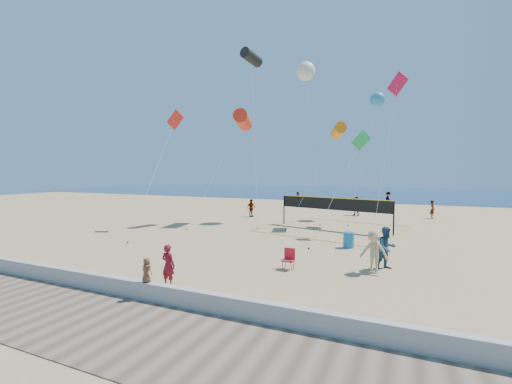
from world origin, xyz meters
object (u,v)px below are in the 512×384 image
at_px(woman, 168,265).
at_px(camp_chair, 289,258).
at_px(trash_barrel, 349,240).
at_px(volleyball_net, 333,208).

bearing_deg(woman, camp_chair, -128.83).
xyz_separation_m(trash_barrel, volleyball_net, (-2.04, 5.86, 1.18)).
height_order(camp_chair, trash_barrel, camp_chair).
relative_size(camp_chair, trash_barrel, 1.15).
xyz_separation_m(woman, volleyball_net, (3.13, 15.18, 0.84)).
distance_m(woman, volleyball_net, 15.52).
bearing_deg(trash_barrel, volleyball_net, 109.19).
relative_size(woman, camp_chair, 1.54).
bearing_deg(camp_chair, volleyball_net, 92.08).
bearing_deg(volleyball_net, trash_barrel, -56.86).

